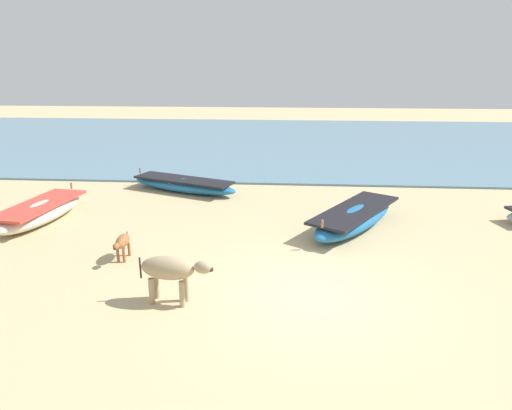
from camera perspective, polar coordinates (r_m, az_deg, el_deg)
The scene contains 7 objects.
ground at distance 9.38m, azimuth 7.14°, elevation -11.23°, with size 80.00×80.00×0.00m, color tan.
sea_water at distance 27.13m, azimuth 5.39°, elevation 8.02°, with size 60.00×20.00×0.08m, color slate.
fishing_boat_0 at distance 13.08m, azimuth 12.38°, elevation -1.52°, with size 3.25×4.18×0.78m.
fishing_boat_1 at distance 16.62m, azimuth -9.13°, elevation 2.57°, with size 4.35×2.48×0.68m.
fishing_boat_2 at distance 14.70m, azimuth -25.57°, elevation -0.76°, with size 1.62×3.64×0.77m.
cow_adult_dun at distance 8.89m, azimuth -10.78°, elevation -8.07°, with size 1.49×0.55×0.97m.
calf_near_brown at distance 11.16m, azimuth -16.56°, elevation -4.57°, with size 0.29×0.93×0.60m.
Camera 1 is at (-0.53, -8.21, 4.49)m, focal length 31.64 mm.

